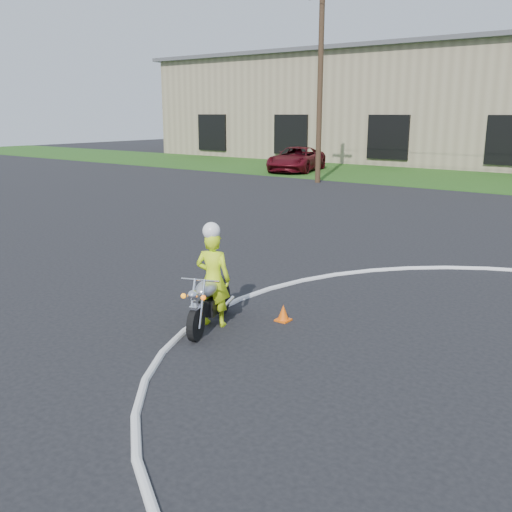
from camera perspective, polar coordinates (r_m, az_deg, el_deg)
The scene contains 4 objects.
primary_motorcycle at distance 9.84m, azimuth -4.71°, elevation -4.48°, with size 0.86×1.80×0.99m.
rider_primary_grp at distance 9.82m, azimuth -4.32°, elevation -2.02°, with size 0.71×0.59×1.84m.
pickup_grp at distance 36.68m, azimuth 4.06°, elevation 9.63°, with size 3.83×5.95×1.53m.
warehouse at distance 49.09m, azimuth 15.00°, elevation 14.29°, with size 41.00×17.00×8.30m.
Camera 1 is at (0.72, -5.38, 3.61)m, focal length 40.00 mm.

